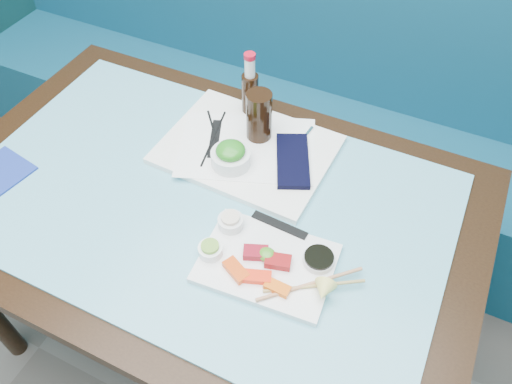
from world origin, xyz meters
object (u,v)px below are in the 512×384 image
at_px(booth_bench, 311,117).
at_px(dining_table, 205,220).
at_px(sashimi_plate, 267,263).
at_px(cola_glass, 259,116).
at_px(seaweed_bowl, 231,158).
at_px(serving_tray, 247,149).
at_px(cola_bottle_body, 250,96).

xyz_separation_m(booth_bench, dining_table, (0.00, -0.84, 0.29)).
relative_size(sashimi_plate, cola_glass, 2.06).
height_order(booth_bench, seaweed_bowl, booth_bench).
bearing_deg(cola_glass, dining_table, -98.49).
xyz_separation_m(dining_table, serving_tray, (0.03, 0.20, 0.10)).
bearing_deg(sashimi_plate, cola_bottle_body, 115.66).
bearing_deg(cola_glass, serving_tray, -100.30).
bearing_deg(serving_tray, cola_glass, 81.90).
relative_size(booth_bench, cola_bottle_body, 21.90).
relative_size(seaweed_bowl, cola_glass, 0.73).
height_order(seaweed_bowl, cola_bottle_body, cola_bottle_body).
relative_size(sashimi_plate, serving_tray, 0.66).
bearing_deg(seaweed_bowl, booth_bench, 91.45).
bearing_deg(seaweed_bowl, sashimi_plate, -47.92).
height_order(sashimi_plate, seaweed_bowl, seaweed_bowl).
bearing_deg(cola_bottle_body, booth_bench, 86.17).
xyz_separation_m(booth_bench, sashimi_plate, (0.23, -0.95, 0.39)).
relative_size(cola_glass, cola_bottle_body, 1.05).
bearing_deg(booth_bench, sashimi_plate, -76.34).
height_order(seaweed_bowl, cola_glass, cola_glass).
relative_size(serving_tray, seaweed_bowl, 4.29).
bearing_deg(dining_table, cola_bottle_body, 95.46).
bearing_deg(dining_table, serving_tray, 82.02).
distance_m(seaweed_bowl, cola_glass, 0.14).
bearing_deg(cola_glass, sashimi_plate, -62.21).
height_order(sashimi_plate, cola_bottle_body, cola_bottle_body).
bearing_deg(booth_bench, seaweed_bowl, -88.55).
relative_size(booth_bench, serving_tray, 6.63).
bearing_deg(cola_bottle_body, seaweed_bowl, -76.95).
xyz_separation_m(booth_bench, cola_glass, (0.04, -0.58, 0.47)).
xyz_separation_m(serving_tray, seaweed_bowl, (-0.01, -0.07, 0.03)).
xyz_separation_m(booth_bench, seaweed_bowl, (0.02, -0.71, 0.42)).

